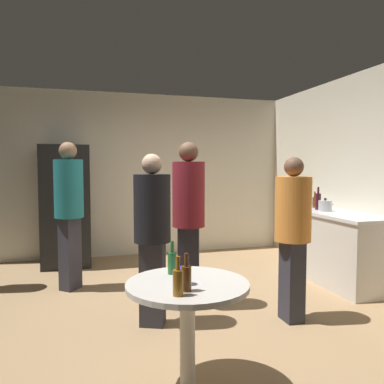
{
  "coord_description": "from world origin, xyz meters",
  "views": [
    {
      "loc": [
        -0.81,
        -3.74,
        1.48
      ],
      "look_at": [
        0.39,
        0.47,
        1.19
      ],
      "focal_mm": 35.35,
      "sensor_mm": 36.0,
      "label": 1
    }
  ],
  "objects_px": {
    "foreground_table": "(187,298)",
    "beer_bottle_green": "(172,262)",
    "wine_bottle_on_counter": "(318,201)",
    "person_in_black_shirt": "(152,226)",
    "kettle": "(325,206)",
    "person_in_orange_shirt": "(293,226)",
    "person_in_maroon_shirt": "(189,211)",
    "plastic_cup_blue": "(184,276)",
    "refrigerator": "(66,206)",
    "beer_bottle_brown": "(186,277)",
    "beer_bottle_amber": "(178,281)",
    "beer_bottle_on_counter": "(315,202)",
    "person_in_teal_shirt": "(69,203)"
  },
  "relations": [
    {
      "from": "refrigerator",
      "to": "plastic_cup_blue",
      "type": "relative_size",
      "value": 16.36
    },
    {
      "from": "refrigerator",
      "to": "beer_bottle_brown",
      "type": "xyz_separation_m",
      "value": [
        0.84,
        -3.8,
        -0.08
      ]
    },
    {
      "from": "kettle",
      "to": "wine_bottle_on_counter",
      "type": "distance_m",
      "value": 0.19
    },
    {
      "from": "beer_bottle_amber",
      "to": "person_in_maroon_shirt",
      "type": "xyz_separation_m",
      "value": [
        0.54,
        1.71,
        0.2
      ]
    },
    {
      "from": "plastic_cup_blue",
      "to": "person_in_teal_shirt",
      "type": "xyz_separation_m",
      "value": [
        -0.77,
        2.46,
        0.25
      ]
    },
    {
      "from": "beer_bottle_on_counter",
      "to": "person_in_teal_shirt",
      "type": "distance_m",
      "value": 3.35
    },
    {
      "from": "beer_bottle_brown",
      "to": "plastic_cup_blue",
      "type": "distance_m",
      "value": 0.13
    },
    {
      "from": "kettle",
      "to": "beer_bottle_amber",
      "type": "bearing_deg",
      "value": -139.21
    },
    {
      "from": "beer_bottle_on_counter",
      "to": "person_in_black_shirt",
      "type": "bearing_deg",
      "value": -153.82
    },
    {
      "from": "beer_bottle_green",
      "to": "plastic_cup_blue",
      "type": "distance_m",
      "value": 0.25
    },
    {
      "from": "foreground_table",
      "to": "person_in_black_shirt",
      "type": "distance_m",
      "value": 1.16
    },
    {
      "from": "person_in_teal_shirt",
      "to": "plastic_cup_blue",
      "type": "bearing_deg",
      "value": -30.8
    },
    {
      "from": "beer_bottle_green",
      "to": "person_in_teal_shirt",
      "type": "xyz_separation_m",
      "value": [
        -0.76,
        2.21,
        0.23
      ]
    },
    {
      "from": "wine_bottle_on_counter",
      "to": "person_in_black_shirt",
      "type": "distance_m",
      "value": 2.67
    },
    {
      "from": "person_in_maroon_shirt",
      "to": "plastic_cup_blue",
      "type": "bearing_deg",
      "value": 1.98
    },
    {
      "from": "beer_bottle_green",
      "to": "kettle",
      "type": "bearing_deg",
      "value": 35.21
    },
    {
      "from": "plastic_cup_blue",
      "to": "person_in_teal_shirt",
      "type": "bearing_deg",
      "value": 107.47
    },
    {
      "from": "wine_bottle_on_counter",
      "to": "person_in_orange_shirt",
      "type": "relative_size",
      "value": 0.2
    },
    {
      "from": "beer_bottle_amber",
      "to": "beer_bottle_brown",
      "type": "bearing_deg",
      "value": 44.15
    },
    {
      "from": "foreground_table",
      "to": "person_in_maroon_shirt",
      "type": "xyz_separation_m",
      "value": [
        0.42,
        1.48,
        0.39
      ]
    },
    {
      "from": "foreground_table",
      "to": "person_in_orange_shirt",
      "type": "xyz_separation_m",
      "value": [
        1.27,
        0.85,
        0.29
      ]
    },
    {
      "from": "wine_bottle_on_counter",
      "to": "beer_bottle_amber",
      "type": "relative_size",
      "value": 1.35
    },
    {
      "from": "kettle",
      "to": "wine_bottle_on_counter",
      "type": "height_order",
      "value": "wine_bottle_on_counter"
    },
    {
      "from": "beer_bottle_on_counter",
      "to": "person_in_maroon_shirt",
      "type": "relative_size",
      "value": 0.13
    },
    {
      "from": "beer_bottle_amber",
      "to": "person_in_black_shirt",
      "type": "xyz_separation_m",
      "value": [
        0.09,
        1.35,
        0.11
      ]
    },
    {
      "from": "kettle",
      "to": "foreground_table",
      "type": "xyz_separation_m",
      "value": [
        -2.42,
        -1.96,
        -0.34
      ]
    },
    {
      "from": "beer_bottle_amber",
      "to": "person_in_teal_shirt",
      "type": "xyz_separation_m",
      "value": [
        -0.69,
        2.65,
        0.23
      ]
    },
    {
      "from": "refrigerator",
      "to": "beer_bottle_amber",
      "type": "relative_size",
      "value": 7.83
    },
    {
      "from": "kettle",
      "to": "person_in_teal_shirt",
      "type": "xyz_separation_m",
      "value": [
        -3.22,
        0.46,
        0.07
      ]
    },
    {
      "from": "wine_bottle_on_counter",
      "to": "person_in_teal_shirt",
      "type": "xyz_separation_m",
      "value": [
        -3.24,
        0.28,
        0.03
      ]
    },
    {
      "from": "person_in_black_shirt",
      "to": "person_in_orange_shirt",
      "type": "height_order",
      "value": "person_in_black_shirt"
    },
    {
      "from": "person_in_orange_shirt",
      "to": "plastic_cup_blue",
      "type": "bearing_deg",
      "value": 34.32
    },
    {
      "from": "beer_bottle_on_counter",
      "to": "person_in_orange_shirt",
      "type": "xyz_separation_m",
      "value": [
        -1.27,
        -1.53,
        -0.07
      ]
    },
    {
      "from": "refrigerator",
      "to": "beer_bottle_green",
      "type": "bearing_deg",
      "value": -76.1
    },
    {
      "from": "beer_bottle_amber",
      "to": "person_in_teal_shirt",
      "type": "relative_size",
      "value": 0.13
    },
    {
      "from": "beer_bottle_brown",
      "to": "beer_bottle_on_counter",
      "type": "bearing_deg",
      "value": 44.48
    },
    {
      "from": "refrigerator",
      "to": "foreground_table",
      "type": "bearing_deg",
      "value": -76.14
    },
    {
      "from": "beer_bottle_amber",
      "to": "plastic_cup_blue",
      "type": "bearing_deg",
      "value": 66.5
    },
    {
      "from": "wine_bottle_on_counter",
      "to": "person_in_teal_shirt",
      "type": "relative_size",
      "value": 0.17
    },
    {
      "from": "wine_bottle_on_counter",
      "to": "beer_bottle_on_counter",
      "type": "distance_m",
      "value": 0.26
    },
    {
      "from": "kettle",
      "to": "person_in_orange_shirt",
      "type": "relative_size",
      "value": 0.16
    },
    {
      "from": "foreground_table",
      "to": "person_in_orange_shirt",
      "type": "relative_size",
      "value": 0.51
    },
    {
      "from": "refrigerator",
      "to": "plastic_cup_blue",
      "type": "height_order",
      "value": "refrigerator"
    },
    {
      "from": "person_in_teal_shirt",
      "to": "beer_bottle_amber",
      "type": "bearing_deg",
      "value": -33.71
    },
    {
      "from": "kettle",
      "to": "person_in_maroon_shirt",
      "type": "distance_m",
      "value": 2.06
    },
    {
      "from": "beer_bottle_on_counter",
      "to": "plastic_cup_blue",
      "type": "xyz_separation_m",
      "value": [
        -2.57,
        -2.42,
        -0.19
      ]
    },
    {
      "from": "foreground_table",
      "to": "beer_bottle_green",
      "type": "relative_size",
      "value": 3.48
    },
    {
      "from": "person_in_teal_shirt",
      "to": "refrigerator",
      "type": "bearing_deg",
      "value": 135.94
    },
    {
      "from": "wine_bottle_on_counter",
      "to": "person_in_orange_shirt",
      "type": "distance_m",
      "value": 1.74
    },
    {
      "from": "beer_bottle_on_counter",
      "to": "foreground_table",
      "type": "bearing_deg",
      "value": -136.85
    }
  ]
}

